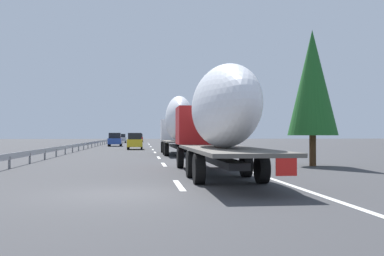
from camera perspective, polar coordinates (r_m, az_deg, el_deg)
ground_plane at (r=52.94m, az=-7.00°, el=-2.67°), size 260.00×260.00×0.00m
lane_stripe_0 at (r=15.06m, az=-1.67°, el=-7.27°), size 3.20×0.20×0.01m
lane_stripe_1 at (r=25.40m, az=-3.60°, el=-4.65°), size 3.20×0.20×0.01m
lane_stripe_2 at (r=33.09m, az=-4.25°, el=-3.77°), size 3.20×0.20×0.01m
lane_stripe_3 at (r=42.78m, az=-4.73°, el=-3.10°), size 3.20×0.20×0.01m
lane_stripe_4 at (r=50.92m, az=-5.00°, el=-2.74°), size 3.20×0.20×0.01m
lane_stripe_5 at (r=63.31m, az=-5.27°, el=-2.37°), size 3.20×0.20×0.01m
lane_stripe_6 at (r=77.33m, az=-5.47°, el=-2.09°), size 3.20×0.20×0.01m
lane_stripe_7 at (r=90.40m, az=-5.60°, el=-1.91°), size 3.20×0.20×0.01m
lane_stripe_8 at (r=81.23m, az=-5.51°, el=-2.03°), size 3.20×0.20×0.01m
edge_line_right at (r=58.15m, az=-1.51°, el=-2.51°), size 110.00×0.20×0.01m
truck_lead at (r=38.01m, az=-1.80°, el=0.65°), size 12.60×2.55×4.87m
truck_trailing at (r=17.97m, az=3.34°, el=1.58°), size 14.08×2.55×4.25m
car_blue_sedan at (r=66.42m, az=-9.76°, el=-1.46°), size 4.67×1.89×1.95m
car_red_compact at (r=102.87m, az=-6.73°, el=-1.26°), size 4.04×1.73×1.91m
car_yellow_coupe at (r=51.63m, az=-7.26°, el=-1.67°), size 4.08×1.73×1.89m
car_silver_hatch at (r=93.43m, az=-8.97°, el=-1.31°), size 4.73×1.90×1.83m
road_sign at (r=52.83m, az=0.29°, el=-0.34°), size 0.10×0.90×3.11m
tree_0 at (r=56.13m, az=5.48°, el=1.85°), size 3.20×3.20×7.11m
tree_1 at (r=25.15m, az=15.06°, el=5.58°), size 2.68×2.68×7.37m
tree_2 at (r=87.35m, az=1.91°, el=0.83°), size 2.95×2.95×6.72m
tree_3 at (r=69.46m, az=2.04°, el=0.56°), size 3.24×3.24×5.18m
guardrail_median at (r=56.31m, az=-13.08°, el=-1.96°), size 94.00×0.10×0.76m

